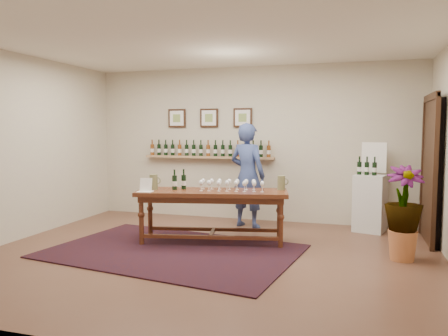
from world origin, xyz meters
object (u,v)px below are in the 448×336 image
(tasting_table, at_px, (212,198))
(potted_plant, at_px, (403,213))
(display_pedestal, at_px, (370,203))
(person, at_px, (247,175))

(tasting_table, relative_size, potted_plant, 2.18)
(potted_plant, bearing_deg, tasting_table, 177.25)
(display_pedestal, bearing_deg, person, -172.19)
(potted_plant, bearing_deg, display_pedestal, 102.77)
(tasting_table, distance_m, person, 1.22)
(tasting_table, bearing_deg, person, 66.18)
(display_pedestal, bearing_deg, potted_plant, -77.23)
(potted_plant, xyz_separation_m, person, (-2.35, 1.30, 0.28))
(display_pedestal, distance_m, person, 2.06)
(potted_plant, height_order, person, person)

